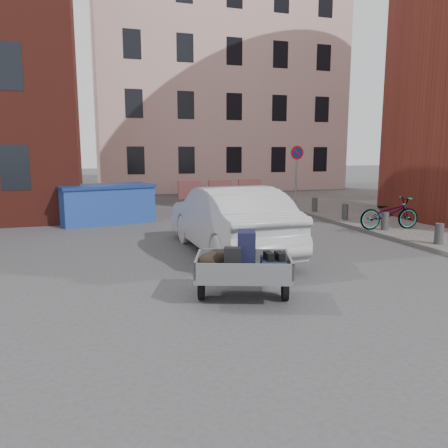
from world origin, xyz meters
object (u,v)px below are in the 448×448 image
object	(u,v)px
trailer	(243,266)
bicycle	(389,213)
silver_car	(229,219)
dumpster	(106,204)

from	to	relation	value
trailer	bicycle	bearing A→B (deg)	54.05
silver_car	dumpster	bearing A→B (deg)	-66.87
silver_car	bicycle	world-z (taller)	silver_car
dumpster	silver_car	world-z (taller)	silver_car
trailer	dumpster	world-z (taller)	dumpster
dumpster	silver_car	xyz separation A→B (m)	(2.76, -5.78, 0.16)
dumpster	bicycle	distance (m)	9.62
dumpster	bicycle	world-z (taller)	dumpster
silver_car	bicycle	size ratio (longest dim) A/B	2.68
silver_car	bicycle	xyz separation A→B (m)	(5.60, 1.02, -0.22)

